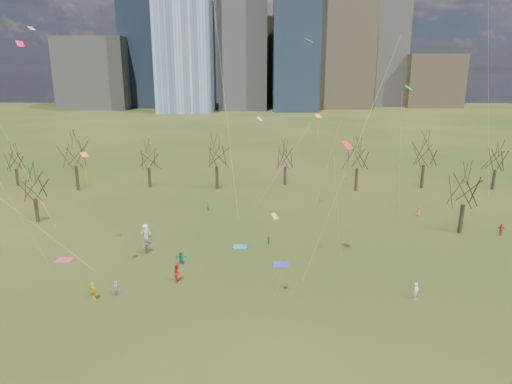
{
  "coord_description": "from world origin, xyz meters",
  "views": [
    {
      "loc": [
        0.37,
        -37.05,
        20.25
      ],
      "look_at": [
        0.0,
        12.0,
        7.0
      ],
      "focal_mm": 32.0,
      "sensor_mm": 36.0,
      "label": 1
    }
  ],
  "objects_px": {
    "person_1": "(416,291)",
    "person_2": "(178,273)",
    "blanket_teal": "(240,247)",
    "blanket_crimson": "(64,260)",
    "blanket_navy": "(281,264)",
    "person_4": "(93,291)"
  },
  "relations": [
    {
      "from": "blanket_navy",
      "to": "person_2",
      "type": "distance_m",
      "value": 11.17
    },
    {
      "from": "blanket_teal",
      "to": "person_1",
      "type": "xyz_separation_m",
      "value": [
        16.49,
        -12.57,
        0.79
      ]
    },
    {
      "from": "blanket_teal",
      "to": "person_4",
      "type": "height_order",
      "value": "person_4"
    },
    {
      "from": "blanket_teal",
      "to": "blanket_crimson",
      "type": "xyz_separation_m",
      "value": [
        -19.15,
        -3.98,
        0.0
      ]
    },
    {
      "from": "blanket_teal",
      "to": "person_4",
      "type": "bearing_deg",
      "value": -134.65
    },
    {
      "from": "person_1",
      "to": "person_2",
      "type": "height_order",
      "value": "person_2"
    },
    {
      "from": "blanket_crimson",
      "to": "person_4",
      "type": "distance_m",
      "value": 11.02
    },
    {
      "from": "blanket_crimson",
      "to": "blanket_teal",
      "type": "bearing_deg",
      "value": 11.74
    },
    {
      "from": "blanket_teal",
      "to": "blanket_crimson",
      "type": "height_order",
      "value": "same"
    },
    {
      "from": "blanket_crimson",
      "to": "person_2",
      "type": "height_order",
      "value": "person_2"
    },
    {
      "from": "blanket_crimson",
      "to": "person_1",
      "type": "relative_size",
      "value": 1.0
    },
    {
      "from": "blanket_crimson",
      "to": "person_1",
      "type": "distance_m",
      "value": 36.67
    },
    {
      "from": "person_2",
      "to": "person_4",
      "type": "height_order",
      "value": "person_2"
    },
    {
      "from": "blanket_navy",
      "to": "person_4",
      "type": "bearing_deg",
      "value": -155.59
    },
    {
      "from": "person_2",
      "to": "person_4",
      "type": "bearing_deg",
      "value": 110.94
    },
    {
      "from": "person_1",
      "to": "person_2",
      "type": "distance_m",
      "value": 22.5
    },
    {
      "from": "blanket_teal",
      "to": "person_2",
      "type": "xyz_separation_m",
      "value": [
        -5.75,
        -9.17,
        0.92
      ]
    },
    {
      "from": "blanket_teal",
      "to": "blanket_navy",
      "type": "relative_size",
      "value": 1.0
    },
    {
      "from": "blanket_teal",
      "to": "person_1",
      "type": "relative_size",
      "value": 1.0
    },
    {
      "from": "blanket_crimson",
      "to": "person_2",
      "type": "bearing_deg",
      "value": -21.19
    },
    {
      "from": "blanket_navy",
      "to": "person_2",
      "type": "height_order",
      "value": "person_2"
    },
    {
      "from": "blanket_navy",
      "to": "person_4",
      "type": "xyz_separation_m",
      "value": [
        -17.34,
        -7.87,
        0.84
      ]
    }
  ]
}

